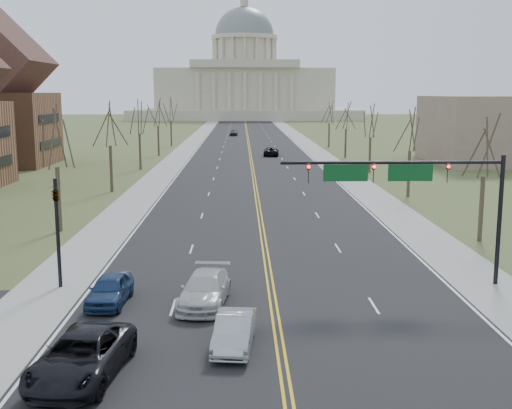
{
  "coord_description": "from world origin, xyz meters",
  "views": [
    {
      "loc": [
        -1.6,
        -20.48,
        10.49
      ],
      "look_at": [
        -0.59,
        22.38,
        3.0
      ],
      "focal_mm": 45.0,
      "sensor_mm": 36.0,
      "label": 1
    }
  ],
  "objects_px": {
    "car_sb_inner_second": "(205,289)",
    "car_far_sb": "(234,132)",
    "car_sb_inner_lead": "(234,331)",
    "car_sb_outer_second": "(110,289)",
    "car_sb_outer_lead": "(81,356)",
    "signal_left": "(57,221)",
    "signal_mast": "(409,182)",
    "car_far_nb": "(271,151)"
  },
  "relations": [
    {
      "from": "car_sb_inner_lead",
      "to": "car_sb_outer_lead",
      "type": "bearing_deg",
      "value": -148.0
    },
    {
      "from": "signal_mast",
      "to": "car_sb_outer_lead",
      "type": "bearing_deg",
      "value": -142.74
    },
    {
      "from": "car_far_nb",
      "to": "car_sb_inner_second",
      "type": "bearing_deg",
      "value": 88.93
    },
    {
      "from": "car_sb_inner_lead",
      "to": "car_far_nb",
      "type": "distance_m",
      "value": 82.75
    },
    {
      "from": "car_sb_inner_lead",
      "to": "car_far_sb",
      "type": "distance_m",
      "value": 133.98
    },
    {
      "from": "car_sb_outer_second",
      "to": "car_sb_outer_lead",
      "type": "bearing_deg",
      "value": -82.4
    },
    {
      "from": "car_far_sb",
      "to": "car_sb_outer_second",
      "type": "bearing_deg",
      "value": -89.77
    },
    {
      "from": "car_sb_inner_lead",
      "to": "car_sb_outer_second",
      "type": "xyz_separation_m",
      "value": [
        -6.3,
        5.72,
        0.04
      ]
    },
    {
      "from": "car_sb_inner_lead",
      "to": "car_sb_outer_lead",
      "type": "xyz_separation_m",
      "value": [
        -5.64,
        -2.79,
        0.13
      ]
    },
    {
      "from": "car_sb_inner_lead",
      "to": "car_sb_outer_lead",
      "type": "relative_size",
      "value": 0.72
    },
    {
      "from": "signal_left",
      "to": "car_sb_inner_second",
      "type": "xyz_separation_m",
      "value": [
        8.06,
        -3.12,
        -2.91
      ]
    },
    {
      "from": "car_sb_outer_lead",
      "to": "car_far_nb",
      "type": "distance_m",
      "value": 86.07
    },
    {
      "from": "car_sb_inner_second",
      "to": "car_sb_outer_second",
      "type": "height_order",
      "value": "car_sb_inner_second"
    },
    {
      "from": "signal_mast",
      "to": "car_far_nb",
      "type": "xyz_separation_m",
      "value": [
        -3.94,
        73.95,
        -5.01
      ]
    },
    {
      "from": "signal_mast",
      "to": "car_sb_inner_lead",
      "type": "xyz_separation_m",
      "value": [
        -9.36,
        -8.62,
        -5.04
      ]
    },
    {
      "from": "car_sb_inner_lead",
      "to": "car_far_nb",
      "type": "relative_size",
      "value": 0.81
    },
    {
      "from": "car_sb_outer_lead",
      "to": "car_sb_outer_second",
      "type": "bearing_deg",
      "value": 101.62
    },
    {
      "from": "signal_mast",
      "to": "car_sb_inner_lead",
      "type": "height_order",
      "value": "signal_mast"
    },
    {
      "from": "signal_left",
      "to": "car_far_nb",
      "type": "xyz_separation_m",
      "value": [
        15.0,
        73.95,
        -2.96
      ]
    },
    {
      "from": "car_far_sb",
      "to": "car_sb_outer_lead",
      "type": "bearing_deg",
      "value": -89.36
    },
    {
      "from": "signal_mast",
      "to": "car_far_nb",
      "type": "distance_m",
      "value": 74.23
    },
    {
      "from": "car_sb_inner_lead",
      "to": "car_far_sb",
      "type": "relative_size",
      "value": 0.93
    },
    {
      "from": "car_sb_inner_lead",
      "to": "car_sb_inner_second",
      "type": "distance_m",
      "value": 5.71
    },
    {
      "from": "car_sb_inner_second",
      "to": "car_far_nb",
      "type": "height_order",
      "value": "car_sb_inner_second"
    },
    {
      "from": "car_sb_inner_lead",
      "to": "car_sb_outer_second",
      "type": "distance_m",
      "value": 8.51
    },
    {
      "from": "signal_mast",
      "to": "car_sb_outer_lead",
      "type": "distance_m",
      "value": 19.47
    },
    {
      "from": "car_sb_inner_second",
      "to": "car_far_nb",
      "type": "distance_m",
      "value": 77.38
    },
    {
      "from": "car_sb_inner_second",
      "to": "car_sb_outer_second",
      "type": "relative_size",
      "value": 1.24
    },
    {
      "from": "car_sb_outer_lead",
      "to": "car_far_nb",
      "type": "height_order",
      "value": "car_sb_outer_lead"
    },
    {
      "from": "signal_left",
      "to": "car_sb_outer_second",
      "type": "height_order",
      "value": "signal_left"
    },
    {
      "from": "signal_mast",
      "to": "car_sb_outer_lead",
      "type": "xyz_separation_m",
      "value": [
        -14.99,
        -11.41,
        -4.92
      ]
    },
    {
      "from": "signal_left",
      "to": "car_sb_outer_second",
      "type": "relative_size",
      "value": 1.37
    },
    {
      "from": "signal_mast",
      "to": "car_sb_outer_lead",
      "type": "height_order",
      "value": "signal_mast"
    },
    {
      "from": "car_sb_inner_second",
      "to": "signal_left",
      "type": "bearing_deg",
      "value": 165.23
    },
    {
      "from": "signal_mast",
      "to": "signal_left",
      "type": "xyz_separation_m",
      "value": [
        -18.95,
        0.0,
        -2.05
      ]
    },
    {
      "from": "car_sb_inner_second",
      "to": "car_far_sb",
      "type": "relative_size",
      "value": 1.17
    },
    {
      "from": "signal_left",
      "to": "car_far_sb",
      "type": "distance_m",
      "value": 125.65
    },
    {
      "from": "car_far_sb",
      "to": "car_sb_inner_lead",
      "type": "bearing_deg",
      "value": -86.98
    },
    {
      "from": "car_sb_inner_lead",
      "to": "car_sb_outer_second",
      "type": "bearing_deg",
      "value": 143.44
    },
    {
      "from": "signal_left",
      "to": "car_sb_inner_lead",
      "type": "distance_m",
      "value": 13.24
    },
    {
      "from": "car_far_nb",
      "to": "car_far_sb",
      "type": "height_order",
      "value": "car_far_sb"
    },
    {
      "from": "signal_mast",
      "to": "car_sb_outer_second",
      "type": "distance_m",
      "value": 16.69
    }
  ]
}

